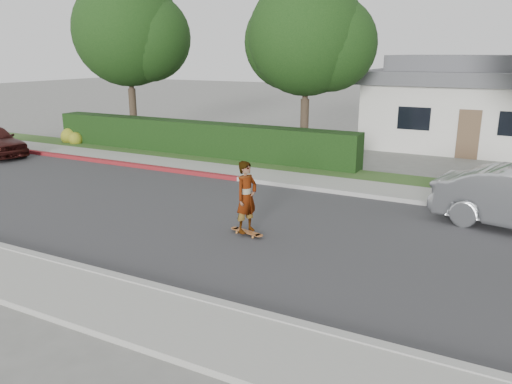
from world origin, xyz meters
TOP-DOWN VIEW (x-y plane):
  - ground at (0.00, 0.00)m, footprint 120.00×120.00m
  - road at (0.00, 0.00)m, footprint 60.00×8.00m
  - curb_near at (0.00, -4.10)m, footprint 60.00×0.20m
  - curb_far at (0.00, 4.10)m, footprint 60.00×0.20m
  - curb_red_section at (-5.00, 4.10)m, footprint 12.00×0.21m
  - sidewalk_far at (0.00, 5.00)m, footprint 60.00×1.60m
  - planting_strip at (0.00, 6.60)m, footprint 60.00×1.60m
  - hedge at (-3.00, 7.20)m, footprint 15.00×1.00m
  - flowering_shrub at (-10.01, 6.74)m, footprint 1.40×1.00m
  - tree_left at (-7.51, 8.69)m, footprint 5.99×5.21m
  - tree_center at (1.49, 9.19)m, footprint 5.66×4.84m
  - house at (8.00, 16.00)m, footprint 10.60×8.60m
  - skateboard at (3.90, -0.60)m, footprint 1.01×0.41m
  - skateboarder at (3.90, -0.60)m, footprint 0.58×0.74m

SIDE VIEW (x-z plane):
  - ground at x=0.00m, z-range 0.00..0.00m
  - road at x=0.00m, z-range 0.00..0.01m
  - planting_strip at x=0.00m, z-range 0.00..0.10m
  - sidewalk_far at x=0.00m, z-range 0.00..0.12m
  - curb_near at x=0.00m, z-range 0.00..0.15m
  - curb_far at x=0.00m, z-range 0.00..0.15m
  - curb_red_section at x=-5.00m, z-range 0.00..0.15m
  - skateboard at x=3.90m, z-range 0.04..0.13m
  - flowering_shrub at x=-10.01m, z-range -0.12..0.78m
  - hedge at x=-3.00m, z-range 0.00..1.50m
  - skateboarder at x=3.90m, z-range 0.10..1.89m
  - house at x=8.00m, z-range -0.05..4.25m
  - tree_center at x=1.49m, z-range 1.18..8.62m
  - tree_left at x=-7.51m, z-range 1.26..9.26m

